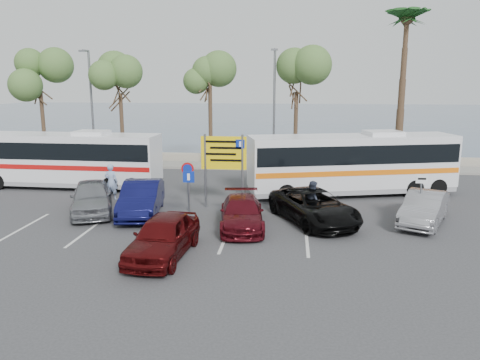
# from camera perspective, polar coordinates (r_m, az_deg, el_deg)

# --- Properties ---
(ground) EXTENTS (120.00, 120.00, 0.00)m
(ground) POSITION_cam_1_polar(r_m,az_deg,el_deg) (20.18, -6.07, -5.65)
(ground) COLOR #323235
(ground) RESTS_ON ground
(kerb_strip) EXTENTS (44.00, 2.40, 0.15)m
(kerb_strip) POSITION_cam_1_polar(r_m,az_deg,el_deg) (33.58, -1.03, 1.73)
(kerb_strip) COLOR gray
(kerb_strip) RESTS_ON ground
(seawall) EXTENTS (48.00, 0.80, 0.60)m
(seawall) POSITION_cam_1_polar(r_m,az_deg,el_deg) (35.50, -0.62, 2.66)
(seawall) COLOR gray
(seawall) RESTS_ON ground
(sea) EXTENTS (140.00, 140.00, 0.00)m
(sea) POSITION_cam_1_polar(r_m,az_deg,el_deg) (79.11, 3.22, 7.66)
(sea) COLOR #455C6F
(sea) RESTS_ON ground
(tree_far_left) EXTENTS (3.20, 3.20, 7.60)m
(tree_far_left) POSITION_cam_1_polar(r_m,az_deg,el_deg) (37.48, -23.28, 11.46)
(tree_far_left) COLOR #382619
(tree_far_left) RESTS_ON kerb_strip
(tree_left) EXTENTS (3.20, 3.20, 7.20)m
(tree_left) POSITION_cam_1_polar(r_m,az_deg,el_deg) (34.96, -14.46, 11.54)
(tree_left) COLOR #382619
(tree_left) RESTS_ON kerb_strip
(tree_mid) EXTENTS (3.20, 3.20, 8.00)m
(tree_mid) POSITION_cam_1_polar(r_m,az_deg,el_deg) (33.26, -3.70, 13.00)
(tree_mid) COLOR #382619
(tree_mid) RESTS_ON kerb_strip
(tree_right) EXTENTS (3.20, 3.20, 7.40)m
(tree_right) POSITION_cam_1_polar(r_m,az_deg,el_deg) (32.77, 6.94, 12.09)
(tree_right) COLOR #382619
(tree_right) RESTS_ON kerb_strip
(palm_tree) EXTENTS (4.80, 4.80, 11.20)m
(palm_tree) POSITION_cam_1_polar(r_m,az_deg,el_deg) (33.78, 19.68, 17.80)
(palm_tree) COLOR #382619
(palm_tree) RESTS_ON kerb_strip
(street_lamp_left) EXTENTS (0.45, 1.15, 8.01)m
(street_lamp_left) POSITION_cam_1_polar(r_m,az_deg,el_deg) (35.30, -17.69, 9.07)
(street_lamp_left) COLOR slate
(street_lamp_left) RESTS_ON kerb_strip
(street_lamp_right) EXTENTS (0.45, 1.15, 8.01)m
(street_lamp_right) POSITION_cam_1_polar(r_m,az_deg,el_deg) (32.34, 4.18, 9.37)
(street_lamp_right) COLOR slate
(street_lamp_right) RESTS_ON kerb_strip
(direction_sign) EXTENTS (2.20, 0.12, 3.60)m
(direction_sign) POSITION_cam_1_polar(r_m,az_deg,el_deg) (22.50, -1.98, 2.64)
(direction_sign) COLOR slate
(direction_sign) RESTS_ON ground
(sign_no_stop) EXTENTS (0.60, 0.08, 2.35)m
(sign_no_stop) POSITION_cam_1_polar(r_m,az_deg,el_deg) (22.16, -6.38, 0.17)
(sign_no_stop) COLOR slate
(sign_no_stop) RESTS_ON ground
(sign_parking) EXTENTS (0.50, 0.07, 2.25)m
(sign_parking) POSITION_cam_1_polar(r_m,az_deg,el_deg) (20.58, -6.24, -1.05)
(sign_parking) COLOR slate
(sign_parking) RESTS_ON ground
(sign_taxi) EXTENTS (0.50, 0.07, 2.20)m
(sign_taxi) POSITION_cam_1_polar(r_m,az_deg,el_deg) (21.54, 21.18, -1.35)
(sign_taxi) COLOR slate
(sign_taxi) RESTS_ON ground
(lane_markings) EXTENTS (12.02, 4.20, 0.01)m
(lane_markings) POSITION_cam_1_polar(r_m,az_deg,el_deg) (19.53, -9.99, -6.36)
(lane_markings) COLOR silver
(lane_markings) RESTS_ON ground
(coach_bus_left) EXTENTS (10.72, 2.52, 3.33)m
(coach_bus_left) POSITION_cam_1_polar(r_m,az_deg,el_deg) (28.69, -20.35, 2.15)
(coach_bus_left) COLOR silver
(coach_bus_left) RESTS_ON ground
(coach_bus_right) EXTENTS (11.33, 5.13, 3.46)m
(coach_bus_right) POSITION_cam_1_polar(r_m,az_deg,el_deg) (25.88, 13.50, 1.70)
(coach_bus_right) COLOR silver
(coach_bus_right) RESTS_ON ground
(car_silver_a) EXTENTS (3.37, 4.86, 1.54)m
(car_silver_a) POSITION_cam_1_polar(r_m,az_deg,el_deg) (22.89, -17.64, -2.02)
(car_silver_a) COLOR gray
(car_silver_a) RESTS_ON ground
(car_blue) EXTENTS (2.41, 4.93, 1.56)m
(car_blue) POSITION_cam_1_polar(r_m,az_deg,el_deg) (22.03, -11.92, -2.22)
(car_blue) COLOR #0E1043
(car_blue) RESTS_ON ground
(car_maroon) EXTENTS (2.31, 4.59, 1.28)m
(car_maroon) POSITION_cam_1_polar(r_m,az_deg,el_deg) (19.76, 0.22, -4.03)
(car_maroon) COLOR #550E16
(car_maroon) RESTS_ON ground
(car_red) EXTENTS (2.10, 4.51, 1.49)m
(car_red) POSITION_cam_1_polar(r_m,az_deg,el_deg) (16.77, -9.34, -6.79)
(car_red) COLOR #4D0B0C
(car_red) RESTS_ON ground
(suv_black) EXTENTS (4.42, 5.67, 1.43)m
(suv_black) POSITION_cam_1_polar(r_m,az_deg,el_deg) (20.71, 8.99, -3.19)
(suv_black) COLOR black
(suv_black) RESTS_ON ground
(car_silver_b) EXTENTS (3.12, 4.48, 1.40)m
(car_silver_b) POSITION_cam_1_polar(r_m,az_deg,el_deg) (21.77, 21.54, -3.20)
(car_silver_b) COLOR gray
(car_silver_b) RESTS_ON ground
(pedestrian_near) EXTENTS (0.70, 0.47, 1.89)m
(pedestrian_near) POSITION_cam_1_polar(r_m,az_deg,el_deg) (25.20, -15.43, -0.21)
(pedestrian_near) COLOR #889EC6
(pedestrian_near) RESTS_ON ground
(pedestrian_far) EXTENTS (0.77, 0.93, 1.76)m
(pedestrian_far) POSITION_cam_1_polar(r_m,az_deg,el_deg) (21.08, 8.88, -2.46)
(pedestrian_far) COLOR #2F3547
(pedestrian_far) RESTS_ON ground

